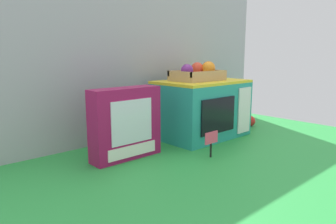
{
  "coord_description": "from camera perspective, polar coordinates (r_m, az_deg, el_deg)",
  "views": [
    {
      "loc": [
        -0.95,
        -0.99,
        0.4
      ],
      "look_at": [
        -0.05,
        -0.01,
        0.15
      ],
      "focal_mm": 34.2,
      "sensor_mm": 36.0,
      "label": 1
    }
  ],
  "objects": [
    {
      "name": "ground_plane",
      "position": [
        1.43,
        1.27,
        -5.47
      ],
      "size": [
        1.7,
        1.7,
        0.0
      ],
      "primitive_type": "plane",
      "color": "green",
      "rests_on": "ground"
    },
    {
      "name": "display_back_panel",
      "position": [
        1.54,
        -4.39,
        9.96
      ],
      "size": [
        1.61,
        0.03,
        0.76
      ],
      "primitive_type": "cube",
      "color": "#A0A3A8",
      "rests_on": "ground"
    },
    {
      "name": "toy_microwave",
      "position": [
        1.52,
        6.04,
        0.59
      ],
      "size": [
        0.42,
        0.28,
        0.27
      ],
      "color": "teal",
      "rests_on": "ground"
    },
    {
      "name": "food_groups_crate",
      "position": [
        1.5,
        5.39,
        6.79
      ],
      "size": [
        0.24,
        0.15,
        0.09
      ],
      "color": "tan",
      "rests_on": "toy_microwave"
    },
    {
      "name": "cookie_set_box",
      "position": [
        1.21,
        -7.54,
        -2.06
      ],
      "size": [
        0.28,
        0.08,
        0.27
      ],
      "color": "#99144C",
      "rests_on": "ground"
    },
    {
      "name": "price_sign",
      "position": [
        1.23,
        7.73,
        -5.04
      ],
      "size": [
        0.07,
        0.01,
        0.1
      ],
      "color": "black",
      "rests_on": "ground"
    },
    {
      "name": "loose_toy_apple",
      "position": [
        1.79,
        14.38,
        -1.58
      ],
      "size": [
        0.06,
        0.06,
        0.06
      ],
      "primitive_type": "sphere",
      "color": "red",
      "rests_on": "ground"
    }
  ]
}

